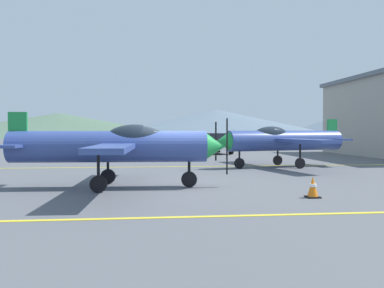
{
  "coord_description": "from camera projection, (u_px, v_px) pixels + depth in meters",
  "views": [
    {
      "loc": [
        -1.19,
        -13.29,
        1.86
      ],
      "look_at": [
        0.92,
        6.0,
        1.2
      ],
      "focal_mm": 38.38,
      "sensor_mm": 36.0,
      "label": 1
    }
  ],
  "objects": [
    {
      "name": "ground_plane",
      "position": [
        184.0,
        187.0,
        13.4
      ],
      "size": [
        400.0,
        400.0,
        0.0
      ],
      "primitive_type": "plane",
      "color": "#54565B"
    },
    {
      "name": "airplane_mid",
      "position": [
        281.0,
        140.0,
        20.54
      ],
      "size": [
        7.11,
        8.09,
        2.43
      ],
      "color": "#33478C",
      "rests_on": "ground_plane"
    },
    {
      "name": "apron_line_near",
      "position": [
        203.0,
        217.0,
        8.77
      ],
      "size": [
        80.0,
        0.16,
        0.01
      ],
      "primitive_type": "cube",
      "color": "yellow",
      "rests_on": "ground_plane"
    },
    {
      "name": "car_sedan",
      "position": [
        214.0,
        143.0,
        32.51
      ],
      "size": [
        2.6,
        4.55,
        1.62
      ],
      "color": "white",
      "rests_on": "ground_plane"
    },
    {
      "name": "hill_centerright",
      "position": [
        216.0,
        123.0,
        132.76
      ],
      "size": [
        77.97,
        77.97,
        8.52
      ],
      "primitive_type": "cone",
      "color": "slate",
      "rests_on": "ground_plane"
    },
    {
      "name": "hill_right",
      "position": [
        383.0,
        118.0,
        133.26
      ],
      "size": [
        65.54,
        65.54,
        11.82
      ],
      "primitive_type": "cone",
      "color": "slate",
      "rests_on": "ground_plane"
    },
    {
      "name": "apron_line_far",
      "position": [
        171.0,
        167.0,
        20.75
      ],
      "size": [
        80.0,
        0.16,
        0.01
      ],
      "primitive_type": "cube",
      "color": "yellow",
      "rests_on": "ground_plane"
    },
    {
      "name": "hill_centerleft",
      "position": [
        60.0,
        125.0,
        124.64
      ],
      "size": [
        79.26,
        79.26,
        7.04
      ],
      "primitive_type": "cone",
      "color": "#4C6651",
      "rests_on": "ground_plane"
    },
    {
      "name": "traffic_cone_front",
      "position": [
        313.0,
        187.0,
        11.27
      ],
      "size": [
        0.36,
        0.36,
        0.59
      ],
      "color": "black",
      "rests_on": "ground_plane"
    },
    {
      "name": "airplane_near",
      "position": [
        118.0,
        145.0,
        13.15
      ],
      "size": [
        7.04,
        8.11,
        2.43
      ],
      "color": "#33478C",
      "rests_on": "ground_plane"
    }
  ]
}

